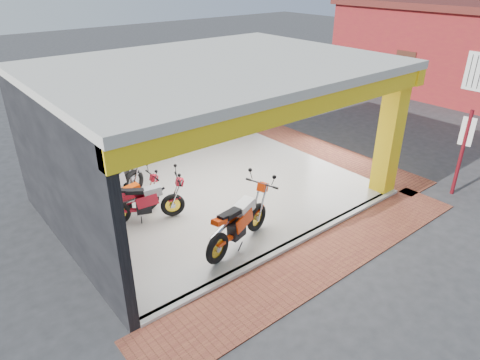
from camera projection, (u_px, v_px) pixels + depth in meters
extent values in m
plane|color=#2D2D30|center=(266.00, 226.00, 10.62)|extent=(80.00, 80.00, 0.00)
cube|color=white|center=(218.00, 194.00, 11.98)|extent=(8.00, 6.00, 0.10)
cube|color=beige|center=(214.00, 66.00, 10.39)|extent=(8.40, 6.40, 0.20)
cube|color=black|center=(158.00, 110.00, 13.37)|extent=(8.20, 0.20, 3.50)
cube|color=black|center=(58.00, 182.00, 8.90)|extent=(0.20, 6.20, 3.50)
cube|color=yellow|center=(390.00, 134.00, 11.43)|extent=(0.50, 0.50, 3.50)
cube|color=yellow|center=(304.00, 106.00, 8.44)|extent=(8.40, 0.30, 0.40)
cube|color=yellow|center=(323.00, 58.00, 12.78)|extent=(0.30, 6.40, 0.40)
cube|color=white|center=(295.00, 242.00, 9.89)|extent=(8.00, 0.20, 0.10)
cube|color=brown|center=(321.00, 260.00, 9.36)|extent=(9.00, 1.40, 0.03)
cube|color=brown|center=(330.00, 153.00, 14.71)|extent=(1.40, 7.00, 0.03)
cube|color=#3F1E14|center=(403.00, 75.00, 20.57)|extent=(0.06, 1.00, 2.20)
cylinder|color=maroon|center=(462.00, 154.00, 11.58)|extent=(0.10, 0.10, 2.45)
cube|color=white|center=(467.00, 132.00, 11.29)|extent=(0.07, 0.34, 0.78)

